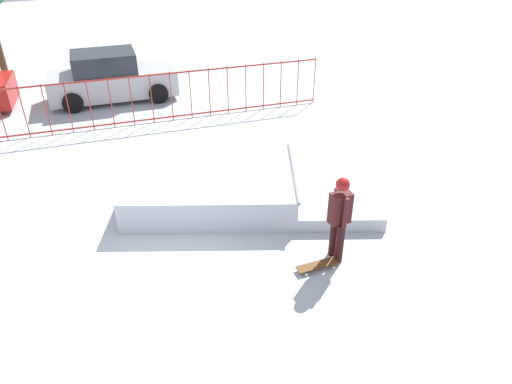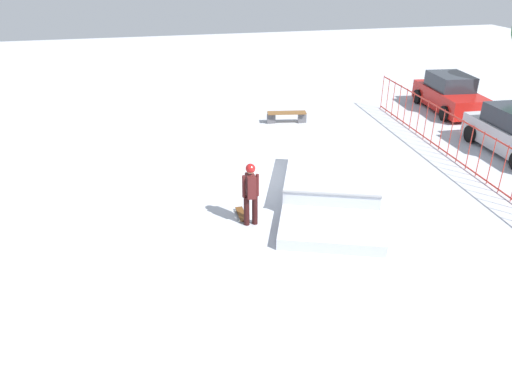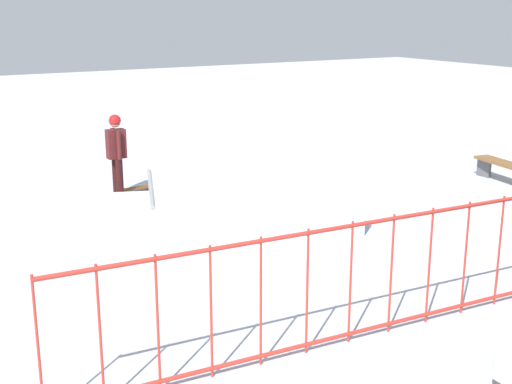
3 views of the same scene
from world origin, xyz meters
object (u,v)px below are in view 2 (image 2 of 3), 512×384
(skate_ramp, at_px, (330,186))
(skateboard, at_px, (241,214))
(skater, at_px, (251,190))
(park_bench, at_px, (287,115))
(parked_car_red, at_px, (450,95))

(skate_ramp, xyz_separation_m, skateboard, (0.65, -2.79, -0.24))
(skate_ramp, distance_m, skater, 2.94)
(skate_ramp, distance_m, park_bench, 6.77)
(park_bench, distance_m, parked_car_red, 7.61)
(skate_ramp, height_order, skateboard, skate_ramp)
(skater, relative_size, park_bench, 1.05)
(skate_ramp, xyz_separation_m, park_bench, (-6.74, 0.65, 0.04))
(skate_ramp, distance_m, parked_car_red, 10.73)
(skater, distance_m, park_bench, 8.53)
(skater, distance_m, skateboard, 1.05)
(skate_ramp, height_order, skater, skater)
(skate_ramp, relative_size, park_bench, 3.63)
(park_bench, xyz_separation_m, parked_car_red, (-0.10, 7.60, 0.37))
(skate_ramp, bearing_deg, parked_car_red, 150.15)
(parked_car_red, bearing_deg, skateboard, -49.87)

